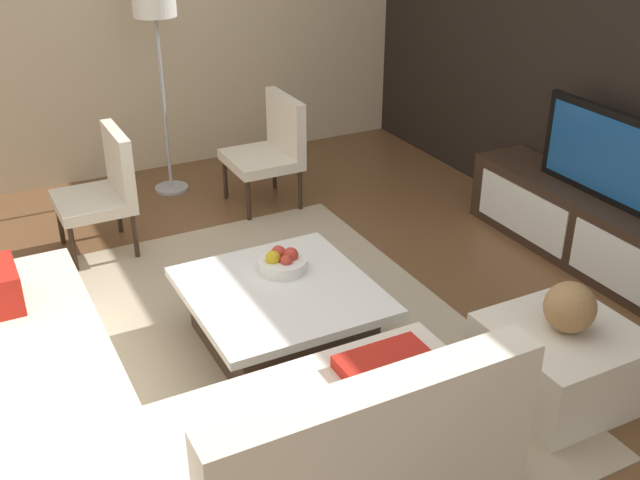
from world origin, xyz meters
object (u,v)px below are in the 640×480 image
(accent_chair_near, at_px, (105,185))
(coffee_table, at_px, (281,315))
(decorative_ball, at_px, (570,307))
(television, at_px, (608,156))
(media_console, at_px, (594,232))
(ottoman, at_px, (560,361))
(floor_lamp, at_px, (154,9))
(sectional_couch, at_px, (132,423))
(accent_chair_far, at_px, (272,145))
(fruit_bowl, at_px, (283,262))

(accent_chair_near, bearing_deg, coffee_table, 27.78)
(coffee_table, relative_size, decorative_ball, 4.02)
(television, distance_m, decorative_ball, 1.56)
(media_console, relative_size, ottoman, 3.00)
(coffee_table, relative_size, floor_lamp, 0.60)
(coffee_table, distance_m, decorative_ball, 1.56)
(television, relative_size, coffee_table, 1.04)
(accent_chair_near, bearing_deg, floor_lamp, 148.80)
(coffee_table, xyz_separation_m, decorative_ball, (1.06, 1.10, 0.33))
(ottoman, bearing_deg, decorative_ball, 0.00)
(sectional_couch, relative_size, accent_chair_far, 2.87)
(fruit_bowl, xyz_separation_m, accent_chair_far, (-1.69, 0.69, 0.06))
(media_console, distance_m, accent_chair_near, 3.38)
(accent_chair_near, relative_size, decorative_ball, 3.32)
(sectional_couch, relative_size, ottoman, 3.57)
(sectional_couch, distance_m, fruit_bowl, 1.38)
(fruit_bowl, height_order, accent_chair_far, accent_chair_far)
(sectional_couch, distance_m, accent_chair_near, 2.33)
(media_console, bearing_deg, fruit_bowl, -97.36)
(accent_chair_far, bearing_deg, accent_chair_near, -89.00)
(decorative_ball, bearing_deg, television, 128.82)
(accent_chair_near, height_order, accent_chair_far, same)
(accent_chair_near, distance_m, ottoman, 3.21)
(media_console, bearing_deg, ottoman, -51.17)
(television, distance_m, floor_lamp, 3.45)
(fruit_bowl, bearing_deg, media_console, 82.64)
(media_console, distance_m, sectional_couch, 3.35)
(media_console, distance_m, coffee_table, 2.30)
(television, height_order, sectional_couch, television)
(television, xyz_separation_m, ottoman, (0.96, -1.20, -0.60))
(accent_chair_far, bearing_deg, television, 29.57)
(accent_chair_near, xyz_separation_m, accent_chair_far, (-0.21, 1.36, -0.00))
(television, relative_size, accent_chair_far, 1.27)
(ottoman, bearing_deg, sectional_couch, -102.01)
(television, height_order, floor_lamp, floor_lamp)
(decorative_ball, bearing_deg, sectional_couch, -102.01)
(television, bearing_deg, accent_chair_near, -121.60)
(sectional_couch, xyz_separation_m, decorative_ball, (0.45, 2.11, 0.25))
(sectional_couch, relative_size, accent_chair_near, 2.87)
(sectional_couch, height_order, accent_chair_far, accent_chair_far)
(coffee_table, bearing_deg, television, 87.51)
(media_console, distance_m, accent_chair_far, 2.49)
(floor_lamp, distance_m, decorative_ball, 3.81)
(coffee_table, bearing_deg, sectional_couch, -58.79)
(coffee_table, xyz_separation_m, fruit_bowl, (-0.18, 0.10, 0.23))
(sectional_couch, bearing_deg, coffee_table, 121.21)
(sectional_couch, height_order, coffee_table, sectional_couch)
(media_console, bearing_deg, decorative_ball, -51.17)
(accent_chair_far, bearing_deg, sectional_couch, -43.72)
(sectional_couch, relative_size, fruit_bowl, 8.92)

